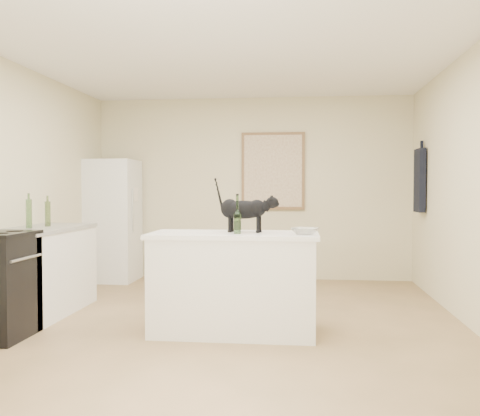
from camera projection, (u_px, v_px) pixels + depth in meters
name	position (u px, v px, depth m)	size (l,w,h in m)	color
floor	(226.00, 327.00, 5.01)	(5.50, 5.50, 0.00)	#A48157
ceiling	(226.00, 47.00, 4.92)	(5.50, 5.50, 0.00)	white
wall_back	(252.00, 189.00, 7.69)	(4.50, 4.50, 0.00)	beige
wall_front	(135.00, 186.00, 2.23)	(4.50, 4.50, 0.00)	beige
wall_right	(478.00, 188.00, 4.71)	(5.50, 5.50, 0.00)	beige
island_base	(234.00, 285.00, 4.78)	(1.44, 0.67, 0.86)	white
island_top	(234.00, 235.00, 4.77)	(1.50, 0.70, 0.04)	white
left_cabinets	(43.00, 272.00, 5.51)	(0.60, 1.40, 0.86)	white
left_countertop	(42.00, 229.00, 5.49)	(0.62, 1.44, 0.04)	gray
fridge	(112.00, 220.00, 7.53)	(0.68, 0.68, 1.70)	white
artwork_frame	(273.00, 171.00, 7.62)	(0.90, 0.03, 1.10)	brown
artwork_canvas	(273.00, 171.00, 7.60)	(0.82, 0.00, 1.02)	beige
hanging_garment	(420.00, 180.00, 6.75)	(0.08, 0.34, 0.80)	black
black_cat	(244.00, 212.00, 4.83)	(0.52, 0.16, 0.37)	black
wine_bottle	(237.00, 216.00, 4.66)	(0.06, 0.06, 0.30)	#2B6026
glass_bowl	(305.00, 231.00, 4.57)	(0.24, 0.24, 0.06)	silver
fridge_paper	(135.00, 194.00, 7.46)	(0.01, 0.15, 0.19)	white
counter_bottle_cluster	(38.00, 214.00, 5.45)	(0.12, 0.34, 0.29)	#294918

